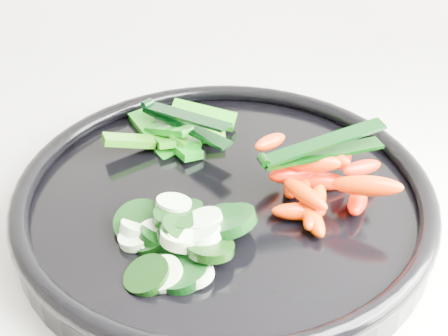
{
  "coord_description": "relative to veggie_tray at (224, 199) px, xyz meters",
  "views": [
    {
      "loc": [
        0.45,
        1.2,
        1.3
      ],
      "look_at": [
        0.46,
        1.64,
        0.99
      ],
      "focal_mm": 50.0,
      "sensor_mm": 36.0,
      "label": 1
    }
  ],
  "objects": [
    {
      "name": "veggie_tray",
      "position": [
        0.0,
        0.0,
        0.0
      ],
      "size": [
        0.39,
        0.39,
        0.04
      ],
      "color": "black",
      "rests_on": "counter"
    },
    {
      "name": "cucumber_pile",
      "position": [
        -0.04,
        -0.06,
        0.01
      ],
      "size": [
        0.13,
        0.12,
        0.04
      ],
      "color": "black",
      "rests_on": "veggie_tray"
    },
    {
      "name": "carrot_pile",
      "position": [
        0.08,
        -0.01,
        0.02
      ],
      "size": [
        0.12,
        0.12,
        0.06
      ],
      "color": "#EF5D00",
      "rests_on": "veggie_tray"
    },
    {
      "name": "pepper_pile",
      "position": [
        -0.04,
        0.09,
        0.01
      ],
      "size": [
        0.13,
        0.1,
        0.04
      ],
      "color": "#0A6A0B",
      "rests_on": "veggie_tray"
    },
    {
      "name": "tong_carrot",
      "position": [
        0.08,
        0.0,
        0.05
      ],
      "size": [
        0.11,
        0.05,
        0.02
      ],
      "color": "black",
      "rests_on": "carrot_pile"
    },
    {
      "name": "tong_pepper",
      "position": [
        -0.04,
        0.09,
        0.03
      ],
      "size": [
        0.09,
        0.09,
        0.02
      ],
      "color": "black",
      "rests_on": "pepper_pile"
    }
  ]
}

